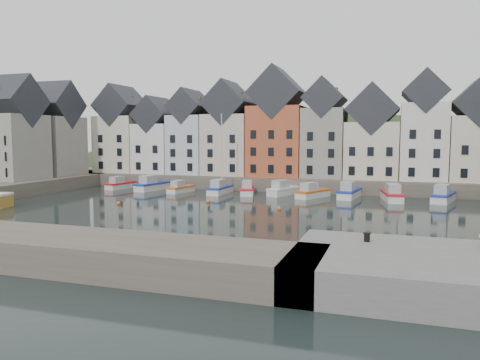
% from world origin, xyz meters
% --- Properties ---
extents(ground, '(260.00, 260.00, 0.00)m').
position_xyz_m(ground, '(0.00, 0.00, 0.00)').
color(ground, black).
rests_on(ground, ground).
extents(far_quay, '(90.00, 16.00, 2.00)m').
position_xyz_m(far_quay, '(0.00, 30.00, 1.00)').
color(far_quay, brown).
rests_on(far_quay, ground).
extents(near_quay, '(18.00, 10.00, 2.00)m').
position_xyz_m(near_quay, '(22.00, -20.00, 1.00)').
color(near_quay, '#60605E').
rests_on(near_quay, ground).
extents(hillside, '(153.60, 70.40, 64.00)m').
position_xyz_m(hillside, '(0.02, 56.00, -17.96)').
color(hillside, '#213319').
rests_on(hillside, ground).
extents(far_terrace, '(72.37, 8.16, 17.78)m').
position_xyz_m(far_terrace, '(3.21, 28.00, 8.88)').
color(far_terrace, beige).
rests_on(far_terrace, far_quay).
extents(left_terrace, '(7.65, 17.00, 15.69)m').
position_xyz_m(left_terrace, '(-36.00, 13.50, 8.88)').
color(left_terrace, gray).
rests_on(left_terrace, left_quay).
extents(mooring_buoys, '(20.50, 5.50, 0.50)m').
position_xyz_m(mooring_buoys, '(-4.00, 5.33, 0.15)').
color(mooring_buoys, '#D35C18').
rests_on(mooring_buoys, ground).
extents(boat_a, '(2.63, 6.10, 2.27)m').
position_xyz_m(boat_a, '(-23.76, 18.54, 0.67)').
color(boat_a, silver).
rests_on(boat_a, ground).
extents(boat_b, '(3.22, 7.15, 2.65)m').
position_xyz_m(boat_b, '(-17.83, 18.25, 0.79)').
color(boat_b, silver).
rests_on(boat_b, ground).
extents(boat_c, '(2.54, 5.64, 2.09)m').
position_xyz_m(boat_c, '(-12.22, 16.96, 0.62)').
color(boat_c, silver).
rests_on(boat_c, ground).
extents(boat_d, '(2.06, 6.33, 12.04)m').
position_xyz_m(boat_d, '(-5.90, 17.11, 0.78)').
color(boat_d, silver).
rests_on(boat_d, ground).
extents(boat_e, '(3.36, 6.28, 2.31)m').
position_xyz_m(boat_e, '(-1.88, 17.87, 0.69)').
color(boat_e, silver).
rests_on(boat_e, ground).
extents(boat_f, '(4.08, 6.62, 2.43)m').
position_xyz_m(boat_f, '(3.29, 18.82, 0.72)').
color(boat_f, silver).
rests_on(boat_f, ground).
extents(boat_g, '(4.35, 6.42, 2.38)m').
position_xyz_m(boat_g, '(7.77, 17.15, 0.71)').
color(boat_g, silver).
rests_on(boat_g, ground).
extents(boat_h, '(2.93, 6.97, 2.60)m').
position_xyz_m(boat_h, '(12.64, 18.50, 0.77)').
color(boat_h, silver).
rests_on(boat_h, ground).
extents(boat_i, '(3.19, 6.93, 2.56)m').
position_xyz_m(boat_i, '(18.27, 17.38, 0.76)').
color(boat_i, silver).
rests_on(boat_i, ground).
extents(boat_j, '(3.77, 7.04, 2.58)m').
position_xyz_m(boat_j, '(24.55, 18.23, 0.77)').
color(boat_j, silver).
rests_on(boat_j, ground).
extents(mooring_bollard, '(0.48, 0.48, 0.56)m').
position_xyz_m(mooring_bollard, '(17.01, -17.65, 2.31)').
color(mooring_bollard, black).
rests_on(mooring_bollard, near_quay).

